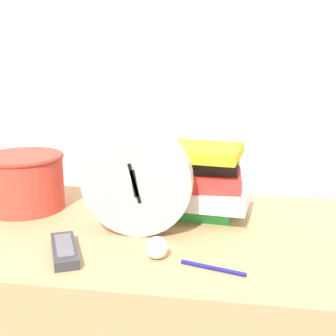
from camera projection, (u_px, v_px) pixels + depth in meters
wall_back at (174, 35)px, 1.33m from camera, size 6.00×0.04×2.40m
desk_clock at (136, 181)px, 1.03m from camera, size 0.25×0.04×0.25m
book_stack at (197, 181)px, 1.16m from camera, size 0.26×0.19×0.18m
basket at (24, 180)px, 1.21m from camera, size 0.21×0.21×0.14m
tv_remote at (64, 250)px, 0.95m from camera, size 0.11×0.16×0.02m
crumpled_paper_ball at (157, 248)px, 0.93m from camera, size 0.05×0.05×0.05m
pen at (213, 268)px, 0.89m from camera, size 0.13×0.04×0.01m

